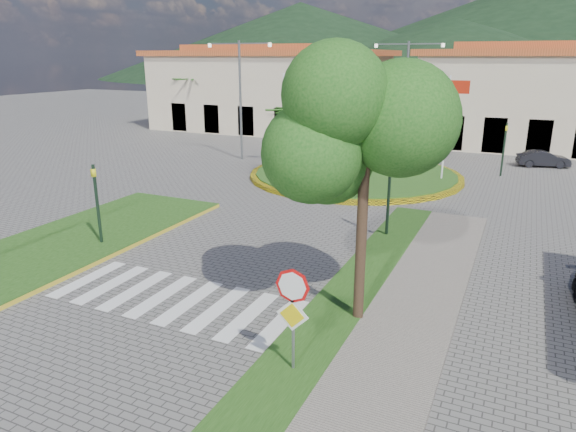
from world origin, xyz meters
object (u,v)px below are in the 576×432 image
at_px(roundabout_island, 355,174).
at_px(white_van, 303,132).
at_px(car_dark_a, 333,131).
at_px(deciduous_tree, 366,134).
at_px(stop_sign, 293,305).
at_px(car_dark_b, 543,159).

relative_size(roundabout_island, white_van, 2.90).
xyz_separation_m(white_van, car_dark_a, (2.22, 1.64, -0.02)).
bearing_deg(car_dark_a, deciduous_tree, -176.97).
height_order(roundabout_island, car_dark_a, roundabout_island).
relative_size(stop_sign, car_dark_a, 0.77).
relative_size(deciduous_tree, car_dark_b, 2.10).
xyz_separation_m(deciduous_tree, car_dark_a, (-12.01, 31.01, -4.59)).
xyz_separation_m(roundabout_island, car_dark_a, (-6.51, 14.01, 0.41)).
bearing_deg(stop_sign, white_van, 112.81).
height_order(roundabout_island, deciduous_tree, deciduous_tree).
xyz_separation_m(deciduous_tree, white_van, (-14.23, 29.36, -4.57)).
xyz_separation_m(stop_sign, car_dark_b, (5.45, 28.11, -1.26)).
distance_m(roundabout_island, deciduous_tree, 18.55).
height_order(deciduous_tree, white_van, deciduous_tree).
height_order(deciduous_tree, car_dark_a, deciduous_tree).
distance_m(roundabout_island, stop_sign, 20.69).
height_order(car_dark_a, car_dark_b, car_dark_a).
distance_m(roundabout_island, white_van, 15.14).
relative_size(white_van, car_dark_a, 1.27).
bearing_deg(car_dark_b, stop_sign, 153.95).
bearing_deg(car_dark_b, white_van, 62.24).
bearing_deg(car_dark_b, car_dark_a, 55.53).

